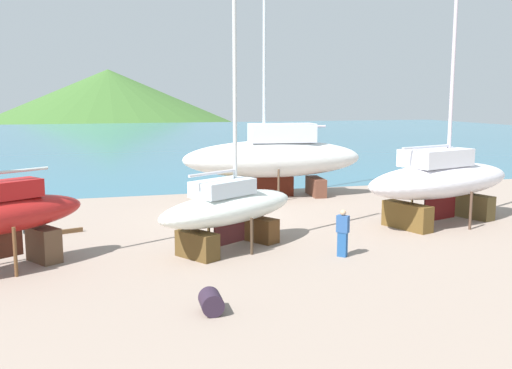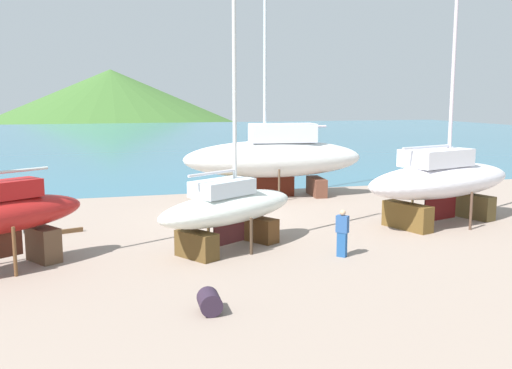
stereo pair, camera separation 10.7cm
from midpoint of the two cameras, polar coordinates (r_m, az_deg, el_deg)
The scene contains 16 objects.
ground_plane at distance 23.31m, azimuth -0.37°, elevation -5.75°, with size 49.63×49.63×0.00m, color gray.
sea_water at distance 84.61m, azimuth -11.79°, elevation 4.55°, with size 159.34×100.07×0.01m, color #326D86.
headland_hill at distance 208.23m, azimuth -14.43°, elevation 6.80°, with size 145.75×145.75×31.03m, color #3C652B.
sailboat_large_starboard at distance 21.90m, azimuth -2.87°, elevation -2.36°, with size 6.82×5.38×11.69m.
sailboat_mid_port at distance 20.91m, azimuth -24.27°, elevation -3.08°, with size 5.96×4.75×9.86m.
sailboat_small_center at distance 27.75m, azimuth 17.83°, elevation 0.45°, with size 9.43×5.65×14.35m.
sailboat_far_slipway at distance 33.42m, azimuth 1.68°, elevation 2.75°, with size 10.76×3.70×16.40m.
worker at distance 21.23m, azimuth 8.50°, elevation -4.74°, with size 0.48×0.48×1.76m.
barrel_tar_black at distance 15.89m, azimuth -4.69°, elevation -11.59°, with size 0.61×0.61×0.82m, color #2B1F2F.
barrel_tipped_center at distance 30.76m, azimuth -22.87°, elevation -2.26°, with size 0.67×0.67×0.76m, color #2B2725.
barrel_blue_faded at distance 26.69m, azimuth -21.72°, elevation -3.61°, with size 0.62×0.62×0.82m, color black.
timber_long_fore at distance 35.46m, azimuth 16.51°, elevation -0.96°, with size 2.30×0.20×0.18m, color brown.
timber_plank_near at distance 26.01m, azimuth -18.76°, elevation -4.48°, with size 1.64×0.13×0.19m, color brown.
timber_long_aft at distance 29.19m, azimuth -5.23°, elevation -2.66°, with size 3.10×0.23×0.18m, color brown.
timber_short_skew at distance 29.42m, azimuth -19.95°, elevation -3.13°, with size 1.57×0.16×0.11m, color olive.
timber_plank_far at distance 33.92m, azimuth 18.84°, elevation -1.56°, with size 1.88×0.22×0.10m, color olive.
Camera 1 is at (-6.08, -26.60, 5.80)m, focal length 40.10 mm.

